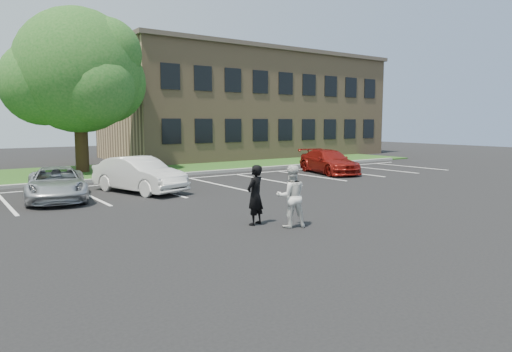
{
  "coord_description": "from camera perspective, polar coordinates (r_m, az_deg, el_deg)",
  "views": [
    {
      "loc": [
        -7.51,
        -9.6,
        2.8
      ],
      "look_at": [
        0.0,
        1.0,
        1.25
      ],
      "focal_mm": 32.0,
      "sensor_mm": 36.0,
      "label": 1
    }
  ],
  "objects": [
    {
      "name": "stall_lines",
      "position": [
        20.77,
        -9.58,
        -1.03
      ],
      "size": [
        34.0,
        5.36,
        0.01
      ],
      "color": "silver",
      "rests_on": "ground"
    },
    {
      "name": "car_white_sedan",
      "position": [
        18.71,
        -14.4,
        0.16
      ],
      "size": [
        2.71,
        4.53,
        1.41
      ],
      "primitive_type": "imported",
      "rotation": [
        0.0,
        0.0,
        0.3
      ],
      "color": "silver",
      "rests_on": "ground"
    },
    {
      "name": "tree",
      "position": [
        26.82,
        -21.19,
        11.8
      ],
      "size": [
        7.8,
        7.2,
        8.8
      ],
      "color": "black",
      "rests_on": "ground"
    },
    {
      "name": "curb",
      "position": [
        23.03,
        -16.03,
        -0.26
      ],
      "size": [
        40.0,
        0.3,
        0.15
      ],
      "primitive_type": "cube",
      "color": "gray",
      "rests_on": "ground"
    },
    {
      "name": "man_black_suit",
      "position": [
        12.38,
        -0.11,
        -2.39
      ],
      "size": [
        0.7,
        0.59,
        1.64
      ],
      "primitive_type": "imported",
      "rotation": [
        0.0,
        0.0,
        3.52
      ],
      "color": "black",
      "rests_on": "ground"
    },
    {
      "name": "office_building",
      "position": [
        38.24,
        -1.08,
        8.83
      ],
      "size": [
        22.4,
        10.4,
        8.3
      ],
      "color": "#907555",
      "rests_on": "ground"
    },
    {
      "name": "car_silver_minivan",
      "position": [
        17.8,
        -23.65,
        -0.9
      ],
      "size": [
        2.79,
        4.57,
        1.19
      ],
      "primitive_type": "imported",
      "rotation": [
        0.0,
        0.0,
        -0.2
      ],
      "color": "#B5B7BC",
      "rests_on": "ground"
    },
    {
      "name": "man_white_shirt",
      "position": [
        12.14,
        4.41,
        -2.55
      ],
      "size": [
        0.98,
        0.88,
        1.66
      ],
      "primitive_type": "imported",
      "rotation": [
        0.0,
        0.0,
        2.76
      ],
      "color": "silver",
      "rests_on": "ground"
    },
    {
      "name": "grass_strip",
      "position": [
        26.82,
        -18.87,
        0.53
      ],
      "size": [
        44.0,
        8.0,
        0.08
      ],
      "primitive_type": "cube",
      "color": "#244419",
      "rests_on": "ground"
    },
    {
      "name": "car_red_compact",
      "position": [
        25.1,
        9.09,
        1.78
      ],
      "size": [
        2.78,
        4.71,
        1.28
      ],
      "primitive_type": "imported",
      "rotation": [
        0.0,
        0.0,
        -0.24
      ],
      "color": "maroon",
      "rests_on": "ground"
    },
    {
      "name": "ground_plane",
      "position": [
        12.5,
        2.67,
        -6.14
      ],
      "size": [
        90.0,
        90.0,
        0.0
      ],
      "primitive_type": "plane",
      "color": "black",
      "rests_on": "ground"
    }
  ]
}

